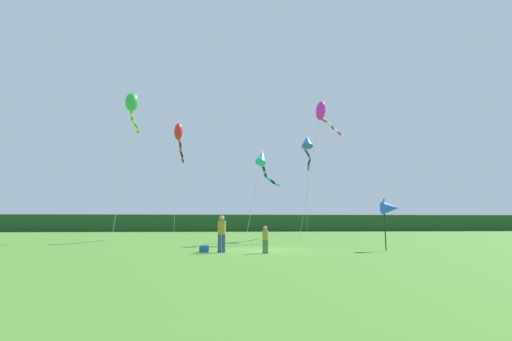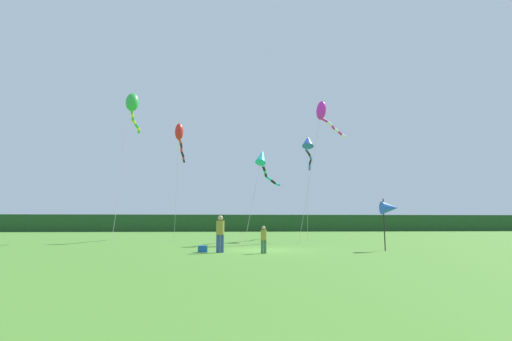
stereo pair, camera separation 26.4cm
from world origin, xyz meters
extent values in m
plane|color=#4C842D|center=(0.00, 0.00, 0.00)|extent=(120.00, 120.00, 0.00)
cube|color=#234C23|center=(0.00, 45.00, 1.38)|extent=(108.00, 2.77, 2.76)
cylinder|color=#334C8C|center=(-2.48, -1.51, 0.44)|extent=(0.18, 0.18, 0.88)
cylinder|color=#334C8C|center=(-2.28, -1.51, 0.44)|extent=(0.18, 0.18, 0.88)
cylinder|color=olive|center=(-2.38, -1.51, 1.22)|extent=(0.40, 0.40, 0.69)
sphere|color=tan|center=(-2.38, -1.51, 1.70)|extent=(0.26, 0.26, 0.26)
cylinder|color=#3F724C|center=(-0.34, -2.22, 0.31)|extent=(0.13, 0.13, 0.63)
cylinder|color=#3F724C|center=(-0.20, -2.22, 0.31)|extent=(0.13, 0.13, 0.63)
cylinder|color=olive|center=(-0.27, -2.22, 0.88)|extent=(0.29, 0.29, 0.50)
sphere|color=tan|center=(-0.27, -2.22, 1.21)|extent=(0.18, 0.18, 0.18)
cube|color=#1959B2|center=(-3.24, -1.22, 0.16)|extent=(0.47, 0.38, 0.33)
cylinder|color=black|center=(6.30, -0.92, 1.37)|extent=(0.06, 0.06, 2.75)
cone|color=blue|center=(6.65, -0.92, 2.25)|extent=(0.90, 0.70, 0.70)
cylinder|color=#B2B2B2|center=(4.57, 10.16, 4.26)|extent=(0.88, 3.18, 8.52)
cone|color=blue|center=(5.00, 11.74, 8.51)|extent=(1.32, 1.52, 1.30)
cylinder|color=blue|center=(5.04, 12.34, 8.04)|extent=(0.29, 1.24, 0.34)
cylinder|color=black|center=(5.35, 13.47, 7.83)|extent=(0.74, 1.20, 0.47)
cylinder|color=blue|center=(5.82, 14.58, 7.61)|extent=(0.59, 1.23, 0.38)
cylinder|color=black|center=(6.08, 15.75, 7.37)|extent=(0.32, 1.26, 0.48)
cylinder|color=blue|center=(6.25, 16.94, 7.02)|extent=(0.43, 1.29, 0.61)
cylinder|color=#B2B2B2|center=(4.25, 7.46, 5.20)|extent=(2.44, 2.35, 10.40)
ellipsoid|color=#E026B2|center=(5.45, 8.62, 10.39)|extent=(1.25, 1.24, 1.71)
cylinder|color=#E026B2|center=(5.72, 8.78, 9.66)|extent=(0.68, 0.51, 0.36)
cylinder|color=white|center=(6.23, 9.13, 9.48)|extent=(0.65, 0.60, 0.39)
cylinder|color=#E026B2|center=(6.64, 9.59, 9.30)|extent=(0.55, 0.66, 0.35)
cylinder|color=white|center=(7.04, 10.06, 9.18)|extent=(0.60, 0.60, 0.29)
cylinder|color=#E026B2|center=(7.47, 10.50, 9.04)|extent=(0.61, 0.63, 0.37)
cylinder|color=white|center=(7.91, 10.94, 8.90)|extent=(0.61, 0.60, 0.30)
cylinder|color=#B2B2B2|center=(-0.29, 4.49, 3.09)|extent=(1.46, 3.56, 6.18)
cone|color=#1EB7CC|center=(0.42, 6.26, 6.17)|extent=(1.16, 1.43, 1.35)
cylinder|color=#1EB7CC|center=(0.50, 6.64, 5.67)|extent=(0.36, 0.83, 0.32)
cylinder|color=black|center=(0.68, 7.40, 5.51)|extent=(0.40, 0.85, 0.40)
cylinder|color=#1EB7CC|center=(0.84, 8.16, 5.36)|extent=(0.32, 0.82, 0.29)
cylinder|color=black|center=(0.98, 8.92, 5.22)|extent=(0.37, 0.85, 0.39)
cylinder|color=#1EB7CC|center=(1.27, 9.63, 5.02)|extent=(0.62, 0.81, 0.40)
cylinder|color=black|center=(1.71, 10.28, 4.81)|extent=(0.64, 0.80, 0.41)
cylinder|color=#1EB7CC|center=(2.15, 10.92, 4.65)|extent=(0.62, 0.78, 0.31)
cylinder|color=#B2B2B2|center=(-9.02, 5.21, 5.18)|extent=(0.24, 4.59, 10.37)
ellipsoid|color=green|center=(-9.13, 7.50, 10.36)|extent=(1.01, 1.28, 1.64)
cylinder|color=green|center=(-9.20, 7.77, 9.73)|extent=(0.35, 0.62, 0.30)
cylinder|color=yellow|center=(-9.29, 8.31, 9.62)|extent=(0.23, 0.60, 0.31)
cylinder|color=green|center=(-9.36, 8.85, 9.50)|extent=(0.33, 0.63, 0.32)
cylinder|color=yellow|center=(-9.41, 9.40, 9.37)|extent=(0.24, 0.61, 0.32)
cylinder|color=green|center=(-9.34, 9.94, 9.22)|extent=(0.32, 0.64, 0.36)
cylinder|color=yellow|center=(-9.28, 10.49, 9.08)|extent=(0.20, 0.59, 0.30)
cylinder|color=green|center=(-9.35, 11.03, 8.98)|extent=(0.34, 0.62, 0.29)
cylinder|color=#B2B2B2|center=(-6.08, 10.53, 4.55)|extent=(0.07, 1.84, 9.11)
ellipsoid|color=red|center=(-6.10, 11.44, 9.10)|extent=(0.73, 1.02, 1.56)
cylinder|color=red|center=(-6.08, 11.89, 8.43)|extent=(0.24, 0.94, 0.36)
cylinder|color=black|center=(-6.07, 12.78, 8.26)|extent=(0.23, 0.94, 0.37)
cylinder|color=red|center=(-6.13, 13.67, 8.03)|extent=(0.29, 0.97, 0.48)
cylinder|color=black|center=(-6.13, 14.56, 7.74)|extent=(0.28, 0.97, 0.48)
cylinder|color=red|center=(-6.13, 15.45, 7.54)|extent=(0.28, 0.93, 0.30)
cylinder|color=black|center=(-6.18, 16.34, 7.42)|extent=(0.22, 0.93, 0.34)
camera|label=1|loc=(-2.39, -21.26, 1.48)|focal=27.44mm
camera|label=2|loc=(-2.13, -21.29, 1.48)|focal=27.44mm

